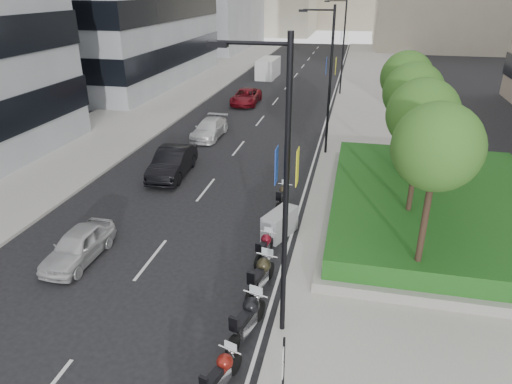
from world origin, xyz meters
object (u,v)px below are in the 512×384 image
(car_b, at_px, (172,162))
(delivery_van, at_px, (268,69))
(motorcycle_2, at_px, (247,319))
(lamp_post_0, at_px, (281,184))
(car_c, at_px, (209,129))
(lamp_post_1, at_px, (328,75))
(motorcycle_4, at_px, (264,247))
(motorcycle_3, at_px, (261,276))
(car_d, at_px, (246,97))
(lamp_post_2, at_px, (342,42))
(car_a, at_px, (78,245))
(parking_sign, at_px, (283,371))
(motorcycle_1, at_px, (220,375))
(motorcycle_5, at_px, (280,224))
(motorcycle_6, at_px, (282,197))

(car_b, bearing_deg, delivery_van, 87.21)
(motorcycle_2, bearing_deg, lamp_post_0, -51.62)
(car_c, distance_m, delivery_van, 23.81)
(lamp_post_1, distance_m, motorcycle_4, 13.78)
(lamp_post_0, distance_m, car_c, 21.08)
(motorcycle_3, distance_m, car_d, 28.32)
(delivery_van, bearing_deg, lamp_post_2, -39.78)
(car_a, height_order, car_d, car_d)
(parking_sign, relative_size, motorcycle_1, 1.22)
(motorcycle_4, xyz_separation_m, delivery_van, (-7.45, 38.63, 0.50))
(lamp_post_0, relative_size, car_c, 2.03)
(motorcycle_1, bearing_deg, motorcycle_5, 16.09)
(motorcycle_1, bearing_deg, motorcycle_3, 15.20)
(lamp_post_0, xyz_separation_m, delivery_van, (-8.69, 42.68, -4.05))
(motorcycle_3, bearing_deg, lamp_post_0, -142.92)
(lamp_post_1, xyz_separation_m, car_a, (-8.38, -14.61, -4.42))
(motorcycle_4, height_order, motorcycle_5, motorcycle_5)
(motorcycle_3, xyz_separation_m, car_c, (-7.33, 16.95, 0.00))
(motorcycle_4, bearing_deg, lamp_post_1, 3.12)
(lamp_post_0, bearing_deg, lamp_post_1, 90.00)
(motorcycle_1, relative_size, motorcycle_4, 1.05)
(parking_sign, distance_m, car_d, 33.50)
(car_c, bearing_deg, car_a, -89.68)
(motorcycle_3, distance_m, motorcycle_4, 2.14)
(parking_sign, bearing_deg, motorcycle_2, 120.36)
(lamp_post_1, xyz_separation_m, motorcycle_4, (-1.24, -12.95, -4.54))
(lamp_post_0, bearing_deg, car_b, 125.11)
(parking_sign, bearing_deg, car_c, 112.19)
(motorcycle_2, bearing_deg, lamp_post_1, 10.74)
(parking_sign, height_order, delivery_van, parking_sign)
(motorcycle_2, distance_m, car_d, 30.59)
(lamp_post_0, relative_size, motorcycle_5, 4.37)
(car_a, distance_m, car_d, 26.94)
(motorcycle_1, height_order, car_d, car_d)
(lamp_post_0, xyz_separation_m, motorcycle_3, (-0.94, 1.93, -4.42))
(car_a, bearing_deg, lamp_post_2, 75.88)
(lamp_post_1, bearing_deg, car_a, -119.84)
(motorcycle_5, bearing_deg, motorcycle_2, -158.09)
(motorcycle_3, bearing_deg, car_b, 47.87)
(car_b, distance_m, car_d, 17.79)
(motorcycle_2, height_order, motorcycle_4, motorcycle_2)
(lamp_post_2, relative_size, motorcycle_1, 4.38)
(car_c, bearing_deg, lamp_post_2, 63.57)
(car_d, bearing_deg, motorcycle_6, -73.32)
(delivery_van, bearing_deg, motorcycle_2, -78.03)
(motorcycle_5, height_order, motorcycle_6, motorcycle_5)
(motorcycle_2, relative_size, car_b, 0.51)
(car_b, bearing_deg, motorcycle_2, -62.59)
(motorcycle_2, bearing_deg, motorcycle_3, 15.35)
(motorcycle_5, bearing_deg, motorcycle_3, -158.66)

